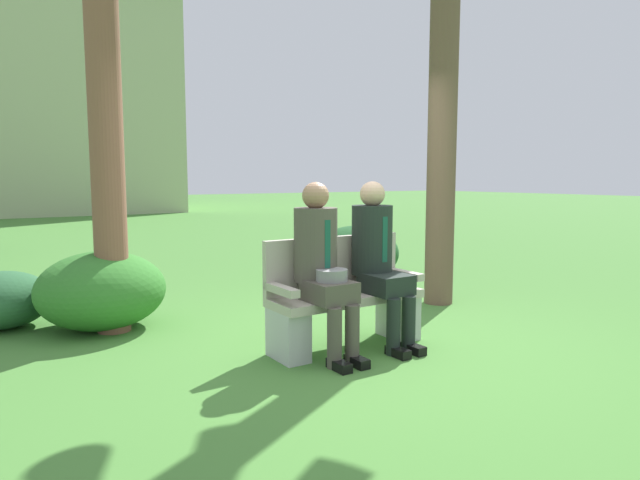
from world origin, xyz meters
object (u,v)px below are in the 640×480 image
object	(u,v)px
seated_man_right	(378,255)
shrub_mid_lawn	(102,290)
seated_man_left	(322,261)
shrub_near_bench	(356,253)
building_backdrop	(20,99)
shrub_far_lawn	(2,300)
park_bench	(343,299)

from	to	relation	value
seated_man_right	shrub_mid_lawn	distance (m)	2.56
seated_man_left	shrub_mid_lawn	bearing A→B (deg)	125.99
shrub_near_bench	building_backdrop	bearing A→B (deg)	96.15
seated_man_left	shrub_far_lawn	world-z (taller)	seated_man_left
park_bench	shrub_mid_lawn	distance (m)	2.25
seated_man_left	shrub_near_bench	size ratio (longest dim) A/B	1.14
park_bench	shrub_far_lawn	distance (m)	3.17
seated_man_left	building_backdrop	world-z (taller)	building_backdrop
seated_man_right	park_bench	bearing A→B (deg)	157.55
park_bench	shrub_mid_lawn	size ratio (longest dim) A/B	1.13
seated_man_left	building_backdrop	bearing A→B (deg)	90.01
seated_man_right	building_backdrop	xyz separation A→B (m)	(-0.56, 22.11, 3.75)
building_backdrop	shrub_near_bench	bearing A→B (deg)	-83.85
shrub_mid_lawn	shrub_far_lawn	distance (m)	0.94
park_bench	building_backdrop	world-z (taller)	building_backdrop
seated_man_right	shrub_far_lawn	size ratio (longest dim) A/B	1.60
seated_man_right	shrub_mid_lawn	xyz separation A→B (m)	(-1.83, 1.74, -0.40)
park_bench	shrub_near_bench	xyz separation A→B (m)	(1.83, 2.28, -0.02)
park_bench	seated_man_right	world-z (taller)	seated_man_right
park_bench	building_backdrop	bearing A→B (deg)	90.76
shrub_far_lawn	seated_man_left	bearing A→B (deg)	-48.13
park_bench	seated_man_left	distance (m)	0.47
shrub_near_bench	park_bench	bearing A→B (deg)	-128.78
building_backdrop	shrub_mid_lawn	bearing A→B (deg)	-93.55
building_backdrop	seated_man_left	bearing A→B (deg)	-89.99
seated_man_right	building_backdrop	world-z (taller)	building_backdrop
seated_man_right	shrub_mid_lawn	bearing A→B (deg)	136.39
seated_man_left	seated_man_right	size ratio (longest dim) A/B	1.00
shrub_far_lawn	shrub_near_bench	bearing A→B (deg)	1.71
shrub_mid_lawn	building_backdrop	xyz separation A→B (m)	(1.26, 20.37, 4.15)
shrub_mid_lawn	park_bench	bearing A→B (deg)	-46.30
seated_man_right	building_backdrop	size ratio (longest dim) A/B	0.12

